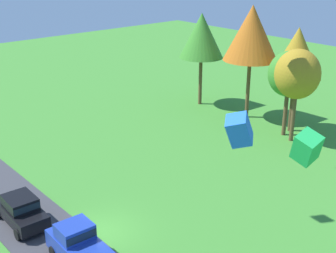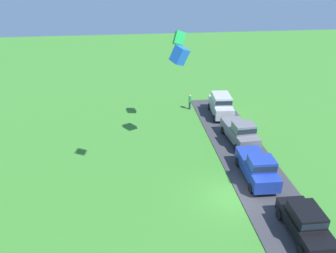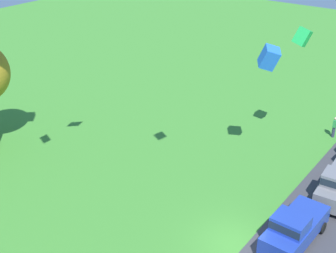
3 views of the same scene
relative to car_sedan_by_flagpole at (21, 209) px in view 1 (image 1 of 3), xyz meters
The scene contains 11 objects.
ground_plane 5.15m from the car_sedan_by_flagpole, 38.10° to the left, with size 120.00×120.00×0.00m, color #3D842D.
pavement_strip 4.12m from the car_sedan_by_flagpole, ahead, with size 36.00×4.40×0.06m, color #38383D.
car_sedan_by_flagpole is the anchor object (origin of this frame).
car_pickup_near_entrance 5.82m from the car_sedan_by_flagpole, ahead, with size 5.07×2.20×2.14m.
tree_right_of_center 26.93m from the car_sedan_by_flagpole, 111.34° to the left, with size 4.52×4.52×9.54m.
tree_lone_near 26.23m from the car_sedan_by_flagpole, 98.19° to the left, with size 5.12×5.12×10.81m.
tree_center_back 25.90m from the car_sedan_by_flagpole, 86.88° to the left, with size 4.44×4.44×9.38m.
tree_left_of_center 24.35m from the car_sedan_by_flagpole, 86.11° to the left, with size 3.57×3.57×7.54m.
tree_far_left 23.95m from the car_sedan_by_flagpole, 83.07° to the left, with size 3.78×3.78×7.97m.
kite_box_mid_center 14.80m from the car_sedan_by_flagpole, 26.21° to the left, with size 0.92×0.92×1.29m, color blue.
kite_box_over_trees 17.96m from the car_sedan_by_flagpole, 18.65° to the left, with size 0.80×0.80×1.12m, color green.
Camera 1 is at (20.14, -12.32, 15.70)m, focal length 50.00 mm.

